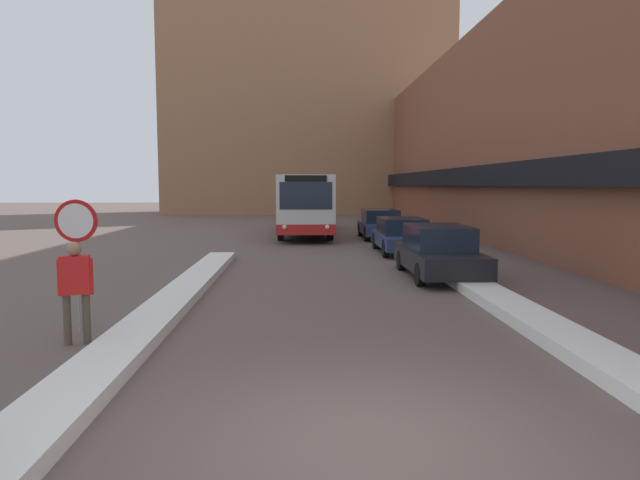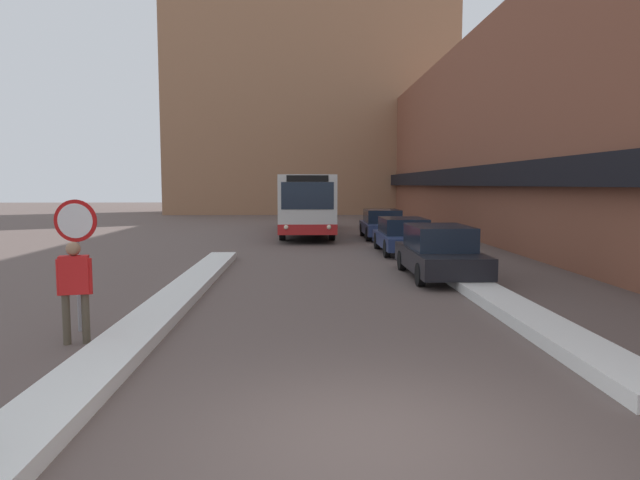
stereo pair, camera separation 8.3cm
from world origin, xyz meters
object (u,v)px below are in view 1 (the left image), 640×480
(city_bus, at_px, (305,202))
(parked_car_front, at_px, (439,252))
(parked_car_back, at_px, (380,224))
(stop_sign, at_px, (77,236))
(pedestrian, at_px, (76,283))
(parked_car_middle, at_px, (402,235))

(city_bus, height_order, parked_car_front, city_bus)
(city_bus, xyz_separation_m, parked_car_back, (3.72, -2.84, -0.98))
(parked_car_front, bearing_deg, stop_sign, -143.78)
(parked_car_front, distance_m, pedestrian, 10.22)
(city_bus, bearing_deg, parked_car_middle, -67.07)
(parked_car_middle, bearing_deg, pedestrian, -121.51)
(city_bus, relative_size, parked_car_back, 2.83)
(parked_car_back, relative_size, stop_sign, 1.77)
(city_bus, bearing_deg, parked_car_back, -37.39)
(parked_car_back, xyz_separation_m, stop_sign, (-7.99, -17.71, 1.02))
(parked_car_middle, distance_m, pedestrian, 14.78)
(parked_car_front, bearing_deg, city_bus, 104.20)
(city_bus, xyz_separation_m, parked_car_front, (3.72, -14.70, -0.96))
(city_bus, height_order, stop_sign, city_bus)
(parked_car_middle, relative_size, pedestrian, 2.61)
(parked_car_back, bearing_deg, parked_car_middle, -90.00)
(stop_sign, bearing_deg, parked_car_front, 36.22)
(city_bus, xyz_separation_m, stop_sign, (-4.27, -20.55, 0.04))
(city_bus, bearing_deg, pedestrian, -100.60)
(stop_sign, relative_size, pedestrian, 1.39)
(city_bus, relative_size, pedestrian, 6.98)
(parked_car_middle, bearing_deg, city_bus, 112.93)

